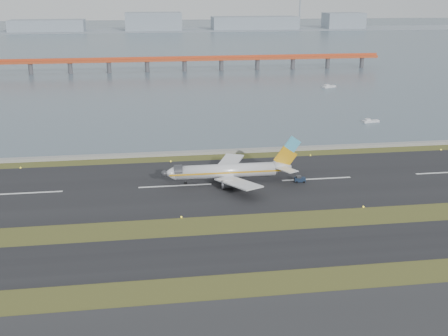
{
  "coord_description": "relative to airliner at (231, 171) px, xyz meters",
  "views": [
    {
      "loc": [
        -7.79,
        -114.85,
        51.82
      ],
      "look_at": [
        12.31,
        22.0,
        7.2
      ],
      "focal_mm": 45.0,
      "sensor_mm": 36.0,
      "label": 1
    }
  ],
  "objects": [
    {
      "name": "workboat_near",
      "position": [
        67.13,
        64.03,
        -2.93
      ],
      "size": [
        7.06,
        3.12,
        1.66
      ],
      "rotation": [
        0.0,
        0.0,
        0.15
      ],
      "color": "silver",
      "rests_on": "ground"
    },
    {
      "name": "pushback_tug",
      "position": [
        19.08,
        -2.7,
        -2.53
      ],
      "size": [
        3.12,
        2.0,
        1.91
      ],
      "rotation": [
        0.0,
        0.0,
        -0.09
      ],
      "color": "#132136",
      "rests_on": "ground"
    },
    {
      "name": "ground",
      "position": [
        -15.44,
        -30.8,
        -3.46
      ],
      "size": [
        1000.0,
        1000.0,
        0.0
      ],
      "primitive_type": "plane",
      "color": "#3D4C1B",
      "rests_on": "ground"
    },
    {
      "name": "red_pier",
      "position": [
        4.56,
        219.2,
        3.82
      ],
      "size": [
        260.0,
        5.0,
        10.2
      ],
      "color": "#B7431F",
      "rests_on": "ground"
    },
    {
      "name": "taxiway_strip",
      "position": [
        -15.44,
        -42.8,
        -3.41
      ],
      "size": [
        1000.0,
        18.0,
        0.1
      ],
      "primitive_type": "cube",
      "color": "black",
      "rests_on": "ground"
    },
    {
      "name": "workboat_far",
      "position": [
        77.02,
        145.88,
        -2.86
      ],
      "size": [
        8.17,
        5.38,
        1.9
      ],
      "rotation": [
        0.0,
        0.0,
        0.41
      ],
      "color": "silver",
      "rests_on": "ground"
    },
    {
      "name": "far_shoreline",
      "position": [
        -1.82,
        589.2,
        2.61
      ],
      "size": [
        1400.0,
        80.0,
        60.5
      ],
      "color": "#86929E",
      "rests_on": "ground"
    },
    {
      "name": "bay_water",
      "position": [
        -15.44,
        429.2,
        -3.46
      ],
      "size": [
        1400.0,
        800.0,
        1.3
      ],
      "primitive_type": "cube",
      "color": "#465464",
      "rests_on": "ground"
    },
    {
      "name": "airliner",
      "position": [
        0.0,
        0.0,
        0.0
      ],
      "size": [
        38.52,
        32.89,
        12.8
      ],
      "color": "silver",
      "rests_on": "ground"
    },
    {
      "name": "seawall",
      "position": [
        -15.44,
        29.2,
        -2.96
      ],
      "size": [
        1000.0,
        2.5,
        1.0
      ],
      "primitive_type": "cube",
      "color": "gray",
      "rests_on": "ground"
    },
    {
      "name": "runway_strip",
      "position": [
        -15.44,
        -0.8,
        -3.41
      ],
      "size": [
        1000.0,
        45.0,
        0.1
      ],
      "primitive_type": "cube",
      "color": "black",
      "rests_on": "ground"
    }
  ]
}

